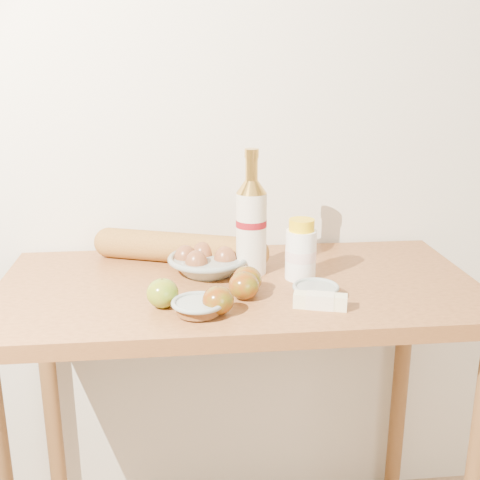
# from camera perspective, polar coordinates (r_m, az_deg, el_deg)

# --- Properties ---
(back_wall) EXTENTS (3.50, 0.02, 2.60)m
(back_wall) POSITION_cam_1_polar(r_m,az_deg,el_deg) (1.75, -1.25, 12.31)
(back_wall) COLOR beige
(back_wall) RESTS_ON ground
(table) EXTENTS (1.20, 0.60, 0.90)m
(table) POSITION_cam_1_polar(r_m,az_deg,el_deg) (1.56, -0.12, -8.25)
(table) COLOR #A56635
(table) RESTS_ON ground
(bourbon_bottle) EXTENTS (0.10, 0.10, 0.32)m
(bourbon_bottle) POSITION_cam_1_polar(r_m,az_deg,el_deg) (1.54, 1.08, 1.54)
(bourbon_bottle) COLOR beige
(bourbon_bottle) RESTS_ON table
(cream_bottle) EXTENTS (0.10, 0.10, 0.16)m
(cream_bottle) POSITION_cam_1_polar(r_m,az_deg,el_deg) (1.52, 5.79, -1.07)
(cream_bottle) COLOR white
(cream_bottle) RESTS_ON table
(egg_bowl) EXTENTS (0.26, 0.26, 0.07)m
(egg_bowl) POSITION_cam_1_polar(r_m,az_deg,el_deg) (1.57, -3.11, -2.07)
(egg_bowl) COLOR gray
(egg_bowl) RESTS_ON table
(baguette) EXTENTS (0.50, 0.25, 0.08)m
(baguette) POSITION_cam_1_polar(r_m,az_deg,el_deg) (1.65, -5.77, -0.73)
(baguette) COLOR #A97633
(baguette) RESTS_ON table
(apple_yellowgreen) EXTENTS (0.09, 0.09, 0.07)m
(apple_yellowgreen) POSITION_cam_1_polar(r_m,az_deg,el_deg) (1.37, -7.36, -5.02)
(apple_yellowgreen) COLOR olive
(apple_yellowgreen) RESTS_ON table
(apple_redgreen_front) EXTENTS (0.08, 0.08, 0.06)m
(apple_redgreen_front) POSITION_cam_1_polar(r_m,az_deg,el_deg) (1.32, -2.09, -5.74)
(apple_redgreen_front) COLOR #8B0A07
(apple_redgreen_front) RESTS_ON table
(apple_redgreen_right) EXTENTS (0.09, 0.09, 0.07)m
(apple_redgreen_right) POSITION_cam_1_polar(r_m,az_deg,el_deg) (1.44, 0.65, -3.80)
(apple_redgreen_right) COLOR #970D08
(apple_redgreen_right) RESTS_ON table
(sugar_bowl) EXTENTS (0.15, 0.15, 0.03)m
(sugar_bowl) POSITION_cam_1_polar(r_m,az_deg,el_deg) (1.33, -3.98, -6.35)
(sugar_bowl) COLOR gray
(sugar_bowl) RESTS_ON table
(syrup_bowl) EXTENTS (0.14, 0.14, 0.03)m
(syrup_bowl) POSITION_cam_1_polar(r_m,az_deg,el_deg) (1.42, 7.19, -4.81)
(syrup_bowl) COLOR #919E98
(syrup_bowl) RESTS_ON table
(butter_stick) EXTENTS (0.12, 0.07, 0.04)m
(butter_stick) POSITION_cam_1_polar(r_m,az_deg,el_deg) (1.37, 7.61, -5.75)
(butter_stick) COLOR #EEEAB8
(butter_stick) RESTS_ON table
(apple_extra) EXTENTS (0.09, 0.09, 0.07)m
(apple_extra) POSITION_cam_1_polar(r_m,az_deg,el_deg) (1.40, 0.37, -4.34)
(apple_extra) COLOR #970D08
(apple_extra) RESTS_ON table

